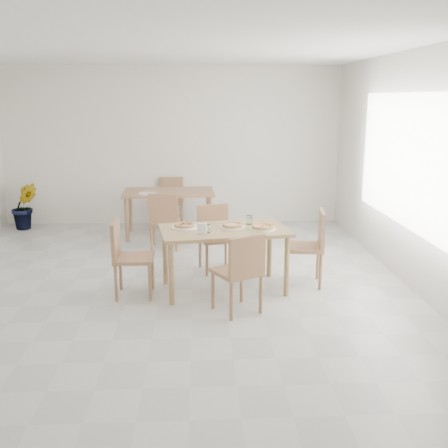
{
  "coord_description": "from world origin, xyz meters",
  "views": [
    {
      "loc": [
        0.46,
        -5.93,
        2.24
      ],
      "look_at": [
        0.75,
        -0.01,
        0.81
      ],
      "focal_mm": 42.0,
      "sensor_mm": 36.0,
      "label": 1
    }
  ],
  "objects_px": {
    "chair_south": "(241,268)",
    "pizza_mushroom": "(232,225)",
    "pizza_pepperoni": "(184,225)",
    "plate_pepperoni": "(184,227)",
    "chair_north": "(215,233)",
    "plate_mushroom": "(232,227)",
    "chair_west": "(126,253)",
    "chair_back_n": "(171,198)",
    "tumbler_a": "(249,220)",
    "chair_back_s": "(164,217)",
    "tumbler_b": "(208,229)",
    "pizza_margherita": "(263,227)",
    "main_table": "(224,236)",
    "second_table": "(169,196)",
    "potted_plant": "(25,206)",
    "plate_empty": "(147,194)",
    "plate_margherita": "(263,229)",
    "napkin_holder": "(202,229)",
    "chair_east": "(311,242)"
  },
  "relations": [
    {
      "from": "chair_south",
      "to": "chair_back_n",
      "type": "relative_size",
      "value": 1.02
    },
    {
      "from": "napkin_holder",
      "to": "second_table",
      "type": "bearing_deg",
      "value": 109.54
    },
    {
      "from": "chair_south",
      "to": "potted_plant",
      "type": "bearing_deg",
      "value": -77.3
    },
    {
      "from": "chair_west",
      "to": "chair_east",
      "type": "height_order",
      "value": "chair_east"
    },
    {
      "from": "tumbler_a",
      "to": "napkin_holder",
      "type": "bearing_deg",
      "value": -140.91
    },
    {
      "from": "plate_mushroom",
      "to": "potted_plant",
      "type": "bearing_deg",
      "value": 137.6
    },
    {
      "from": "tumbler_a",
      "to": "chair_back_s",
      "type": "xyz_separation_m",
      "value": [
        -1.13,
        1.52,
        -0.29
      ]
    },
    {
      "from": "chair_south",
      "to": "plate_margherita",
      "type": "height_order",
      "value": "chair_south"
    },
    {
      "from": "main_table",
      "to": "second_table",
      "type": "height_order",
      "value": "same"
    },
    {
      "from": "plate_mushroom",
      "to": "pizza_margherita",
      "type": "height_order",
      "value": "pizza_margherita"
    },
    {
      "from": "plate_mushroom",
      "to": "tumbler_a",
      "type": "distance_m",
      "value": 0.28
    },
    {
      "from": "tumbler_b",
      "to": "pizza_margherita",
      "type": "bearing_deg",
      "value": 9.71
    },
    {
      "from": "chair_south",
      "to": "chair_north",
      "type": "xyz_separation_m",
      "value": [
        -0.22,
        1.54,
        -0.01
      ]
    },
    {
      "from": "chair_south",
      "to": "chair_back_n",
      "type": "distance_m",
      "value": 4.15
    },
    {
      "from": "pizza_margherita",
      "to": "second_table",
      "type": "bearing_deg",
      "value": 115.01
    },
    {
      "from": "chair_north",
      "to": "plate_mushroom",
      "type": "xyz_separation_m",
      "value": [
        0.18,
        -0.77,
        0.26
      ]
    },
    {
      "from": "plate_empty",
      "to": "second_table",
      "type": "bearing_deg",
      "value": 39.3
    },
    {
      "from": "plate_mushroom",
      "to": "chair_back_s",
      "type": "bearing_deg",
      "value": 118.19
    },
    {
      "from": "tumbler_b",
      "to": "tumbler_a",
      "type": "bearing_deg",
      "value": 37.27
    },
    {
      "from": "chair_back_s",
      "to": "tumbler_a",
      "type": "bearing_deg",
      "value": 128.06
    },
    {
      "from": "chair_north",
      "to": "napkin_holder",
      "type": "relative_size",
      "value": 6.83
    },
    {
      "from": "chair_south",
      "to": "plate_empty",
      "type": "bearing_deg",
      "value": -96.71
    },
    {
      "from": "chair_south",
      "to": "tumbler_a",
      "type": "distance_m",
      "value": 1.01
    },
    {
      "from": "chair_north",
      "to": "plate_mushroom",
      "type": "bearing_deg",
      "value": -90.47
    },
    {
      "from": "pizza_pepperoni",
      "to": "potted_plant",
      "type": "height_order",
      "value": "potted_plant"
    },
    {
      "from": "main_table",
      "to": "chair_south",
      "type": "height_order",
      "value": "chair_south"
    },
    {
      "from": "chair_east",
      "to": "chair_back_s",
      "type": "relative_size",
      "value": 1.05
    },
    {
      "from": "plate_empty",
      "to": "potted_plant",
      "type": "relative_size",
      "value": 0.33
    },
    {
      "from": "plate_mushroom",
      "to": "tumbler_b",
      "type": "distance_m",
      "value": 0.36
    },
    {
      "from": "pizza_pepperoni",
      "to": "chair_south",
      "type": "bearing_deg",
      "value": -52.72
    },
    {
      "from": "chair_south",
      "to": "pizza_mushroom",
      "type": "bearing_deg",
      "value": -115.88
    },
    {
      "from": "chair_south",
      "to": "pizza_mushroom",
      "type": "distance_m",
      "value": 0.82
    },
    {
      "from": "potted_plant",
      "to": "main_table",
      "type": "bearing_deg",
      "value": -43.62
    },
    {
      "from": "chair_north",
      "to": "tumbler_b",
      "type": "xyz_separation_m",
      "value": [
        -0.11,
        -0.97,
        0.3
      ]
    },
    {
      "from": "plate_mushroom",
      "to": "pizza_mushroom",
      "type": "height_order",
      "value": "pizza_mushroom"
    },
    {
      "from": "tumbler_a",
      "to": "chair_back_n",
      "type": "height_order",
      "value": "chair_back_n"
    },
    {
      "from": "chair_west",
      "to": "plate_pepperoni",
      "type": "distance_m",
      "value": 0.73
    },
    {
      "from": "plate_margherita",
      "to": "tumbler_b",
      "type": "xyz_separation_m",
      "value": [
        -0.64,
        -0.11,
        0.04
      ]
    },
    {
      "from": "plate_margherita",
      "to": "plate_empty",
      "type": "height_order",
      "value": "same"
    },
    {
      "from": "napkin_holder",
      "to": "plate_empty",
      "type": "xyz_separation_m",
      "value": [
        -0.84,
        2.56,
        -0.05
      ]
    },
    {
      "from": "chair_west",
      "to": "chair_back_n",
      "type": "bearing_deg",
      "value": -6.1
    },
    {
      "from": "pizza_pepperoni",
      "to": "plate_pepperoni",
      "type": "bearing_deg",
      "value": -90.0
    },
    {
      "from": "chair_west",
      "to": "pizza_pepperoni",
      "type": "xyz_separation_m",
      "value": [
        0.66,
        0.21,
        0.27
      ]
    },
    {
      "from": "chair_west",
      "to": "napkin_holder",
      "type": "distance_m",
      "value": 0.92
    },
    {
      "from": "main_table",
      "to": "pizza_pepperoni",
      "type": "height_order",
      "value": "pizza_pepperoni"
    },
    {
      "from": "chair_north",
      "to": "potted_plant",
      "type": "bearing_deg",
      "value": 130.12
    },
    {
      "from": "chair_south",
      "to": "potted_plant",
      "type": "height_order",
      "value": "chair_south"
    },
    {
      "from": "plate_mushroom",
      "to": "chair_back_n",
      "type": "xyz_separation_m",
      "value": [
        -0.88,
        3.28,
        -0.26
      ]
    },
    {
      "from": "tumbler_b",
      "to": "plate_empty",
      "type": "height_order",
      "value": "tumbler_b"
    },
    {
      "from": "plate_mushroom",
      "to": "pizza_margherita",
      "type": "relative_size",
      "value": 0.91
    }
  ]
}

